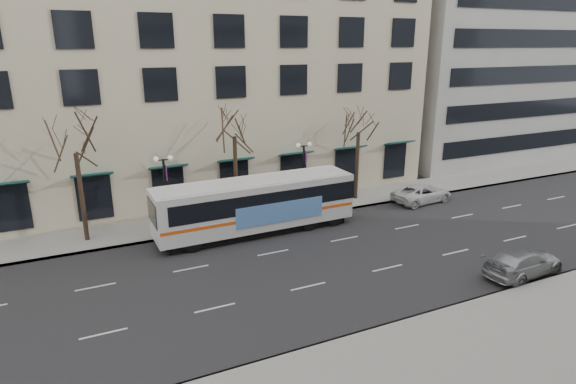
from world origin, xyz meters
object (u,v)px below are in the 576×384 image
silver_car (523,262)px  white_pickup (422,193)px  tree_far_mid (234,122)px  city_bus (257,204)px  tree_far_right (359,120)px  lamp_post_right (304,173)px  tree_far_left (74,137)px  lamp_post_left (166,190)px

silver_car → white_pickup: silver_car is taller
tree_far_mid → city_bus: (0.39, -3.00, -4.94)m
tree_far_right → silver_car: 15.91m
tree_far_right → silver_car: size_ratio=1.61×
tree_far_mid → city_bus: 5.79m
tree_far_mid → city_bus: size_ratio=0.64×
white_pickup → lamp_post_right: bearing=73.0°
tree_far_mid → tree_far_right: tree_far_mid is taller
tree_far_right → lamp_post_right: (-4.99, -0.60, -3.48)m
lamp_post_right → tree_far_right: bearing=6.9°
tree_far_left → silver_car: bearing=-35.0°
city_bus → silver_car: bearing=-48.7°
tree_far_right → lamp_post_left: bearing=-177.7°
tree_far_mid → tree_far_right: size_ratio=1.06×
lamp_post_right → white_pickup: 9.92m
tree_far_left → tree_far_mid: bearing=0.0°
lamp_post_right → silver_car: lamp_post_right is taller
silver_car → white_pickup: 12.65m
city_bus → silver_car: 16.03m
tree_far_mid → lamp_post_right: tree_far_mid is taller
tree_far_right → lamp_post_left: 15.40m
tree_far_left → tree_far_right: tree_far_left is taller
tree_far_mid → tree_far_right: (10.00, -0.00, -0.48)m
tree_far_right → white_pickup: bearing=-30.2°
tree_far_right → lamp_post_right: 6.11m
city_bus → silver_car: size_ratio=2.67×
lamp_post_right → white_pickup: size_ratio=1.04×
tree_far_left → tree_far_right: bearing=0.0°
white_pickup → tree_far_mid: bearing=74.7°
tree_far_left → lamp_post_left: size_ratio=1.60×
white_pickup → city_bus: bearing=86.6°
tree_far_right → city_bus: tree_far_right is taller
city_bus → white_pickup: bearing=0.6°
tree_far_left → lamp_post_left: (5.01, -0.60, -3.75)m
tree_far_right → city_bus: bearing=-162.6°
tree_far_left → lamp_post_right: tree_far_left is taller
city_bus → white_pickup: size_ratio=2.66×
lamp_post_left → lamp_post_right: (10.00, 0.00, 0.00)m
tree_far_right → silver_car: bearing=-85.5°
tree_far_left → silver_car: size_ratio=1.67×
tree_far_mid → tree_far_right: 10.01m
lamp_post_right → city_bus: 5.29m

